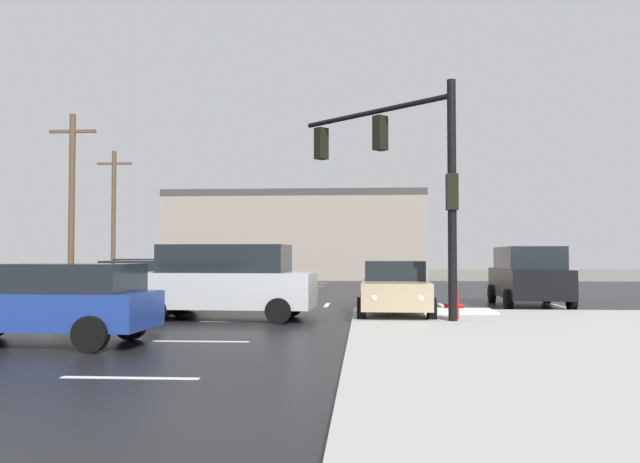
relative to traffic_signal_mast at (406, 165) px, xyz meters
name	(u,v)px	position (x,y,z in m)	size (l,w,h in m)	color
ground_plane	(270,305)	(-4.43, 5.62, -4.17)	(120.00, 120.00, 0.00)	slate
road_asphalt	(270,305)	(-4.43, 5.62, -4.16)	(44.00, 44.00, 0.02)	black
snow_strip_curbside	(423,311)	(0.57, 1.62, -4.00)	(4.00, 1.60, 0.06)	white
lane_markings	(301,308)	(-3.22, 4.24, -4.14)	(36.15, 36.15, 0.01)	silver
traffic_signal_mast	(406,165)	(0.00, 0.00, 0.00)	(4.05, 3.82, 6.02)	black
fire_hydrant	(454,303)	(1.16, -0.50, -3.63)	(0.48, 0.26, 0.79)	red
strip_building_background	(298,236)	(-6.09, 31.46, -0.99)	(18.49, 8.00, 6.35)	gray
sedan_white	(133,285)	(-8.11, 2.04, -3.31)	(4.63, 2.28, 1.58)	white
sedan_red	(136,275)	(-11.76, 12.66, -3.31)	(2.22, 4.62, 1.58)	#B21919
sedan_blue	(46,302)	(-7.31, -5.07, -3.31)	(4.61, 2.20, 1.58)	navy
sedan_tan	(395,287)	(-0.25, 1.30, -3.31)	(2.09, 4.57, 1.58)	tan
suv_black	(528,275)	(4.46, 5.42, -3.08)	(2.29, 4.89, 2.03)	black
suv_silver	(226,280)	(-4.88, 0.16, -3.08)	(4.92, 2.37, 2.03)	#B7BABF
utility_pole_far	(72,199)	(-14.55, 11.91, 0.18)	(2.20, 0.28, 8.28)	brown
utility_pole_distant	(114,214)	(-16.89, 23.02, 0.22)	(2.20, 0.28, 8.35)	brown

